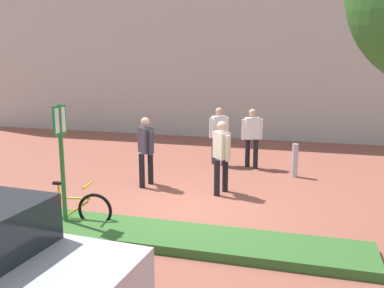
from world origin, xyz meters
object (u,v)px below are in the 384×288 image
person_shirt_white (252,134)px  person_casual_tan (219,132)px  person_suited_dark (146,147)px  bike_at_sign (69,208)px  parking_sign_post (61,149)px  bollard_steel (295,160)px  person_shirt_blue (221,153)px

person_shirt_white → person_casual_tan: bearing=175.7°
person_suited_dark → person_shirt_white: bearing=47.8°
bike_at_sign → person_shirt_white: bearing=63.1°
person_casual_tan → bike_at_sign: bearing=-107.6°
parking_sign_post → bollard_steel: bearing=50.8°
person_shirt_white → person_shirt_blue: bearing=-97.6°
person_suited_dark → person_shirt_blue: size_ratio=1.00×
person_shirt_blue → person_shirt_white: same height
bollard_steel → person_casual_tan: 2.41m
bike_at_sign → person_casual_tan: person_casual_tan is taller
bike_at_sign → person_suited_dark: 2.93m
person_shirt_white → bollard_steel: bearing=-28.0°
parking_sign_post → person_suited_dark: parking_sign_post is taller
bike_at_sign → bollard_steel: bollard_steel is taller
bike_at_sign → person_shirt_blue: person_shirt_blue is taller
person_shirt_white → parking_sign_post: bearing=-116.1°
parking_sign_post → person_casual_tan: size_ratio=1.35×
person_shirt_blue → person_casual_tan: bearing=103.3°
person_suited_dark → person_shirt_white: (2.27, 2.50, 0.00)m
person_shirt_blue → bollard_steel: bearing=50.8°
person_casual_tan → person_shirt_blue: (0.64, -2.70, 0.00)m
parking_sign_post → bollard_steel: 6.32m
parking_sign_post → bike_at_sign: 1.19m
bike_at_sign → person_shirt_white: (2.70, 5.33, 0.63)m
bike_at_sign → person_shirt_white: size_ratio=0.97×
bike_at_sign → person_casual_tan: size_ratio=0.97×
bollard_steel → person_casual_tan: bearing=161.7°
bike_at_sign → bollard_steel: size_ratio=1.86×
parking_sign_post → bike_at_sign: size_ratio=1.39×
person_suited_dark → person_casual_tan: bearing=63.5°
person_suited_dark → person_shirt_white: same height
bike_at_sign → person_shirt_blue: size_ratio=0.97×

